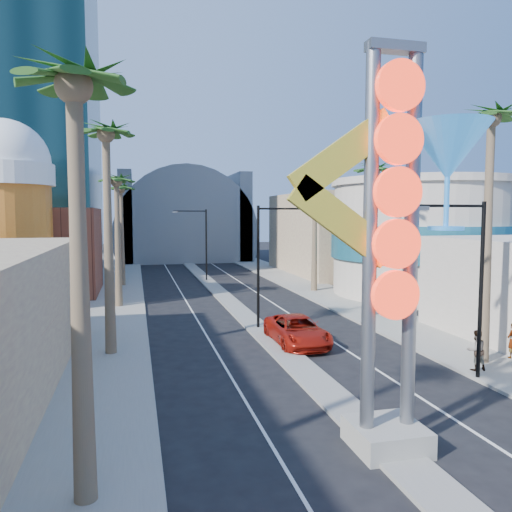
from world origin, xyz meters
The scene contains 24 objects.
ground centered at (0.00, 0.00, 0.00)m, with size 240.00×240.00×0.00m, color black.
sidewalk_west centered at (-9.50, 35.00, 0.07)m, with size 5.00×100.00×0.15m, color gray.
sidewalk_east centered at (9.50, 35.00, 0.07)m, with size 5.00×100.00×0.15m, color gray.
median centered at (0.00, 38.00, 0.07)m, with size 1.60×84.00×0.15m, color gray.
hotel_tower centered at (-22.00, 52.00, 25.00)m, with size 20.00×20.00×50.00m, color black.
brick_filler_west centered at (-16.00, 38.00, 4.00)m, with size 10.00×10.00×8.00m, color brown.
filler_east centered at (16.00, 48.00, 5.00)m, with size 10.00×20.00×10.00m, color #9F7D67.
beer_mug centered at (-17.00, 30.00, 7.84)m, with size 7.00×7.00×14.50m.
turquoise_building centered at (18.00, 30.00, 5.25)m, with size 16.60×16.60×10.60m.
canopy centered at (0.00, 72.00, 4.31)m, with size 22.00×16.00×22.00m.
neon_sign centered at (0.82, 2.96, 7.31)m, with size 6.53×2.60×12.55m.
streetlight_0 centered at (0.55, 20.00, 4.88)m, with size 3.79×0.25×8.00m.
streetlight_1 centered at (-0.55, 44.00, 4.88)m, with size 3.79×0.25×8.00m.
streetlight_2 centered at (6.72, 8.00, 4.83)m, with size 3.45×0.25×8.00m.
palm_0 centered at (-9.00, 2.00, 9.93)m, with size 2.40×2.40×11.70m.
palm_1 centered at (-9.00, 16.00, 10.82)m, with size 2.40×2.40×12.70m.
palm_2 centered at (-9.00, 30.00, 9.48)m, with size 2.40×2.40×11.20m.
palm_3 centered at (-9.00, 42.00, 9.48)m, with size 2.40×2.40×11.20m.
palm_5 centered at (9.00, 10.00, 11.27)m, with size 2.40×2.40×13.20m.
palm_6 centered at (9.00, 22.00, 9.93)m, with size 2.40×2.40×11.70m.
palm_7 centered at (9.00, 34.00, 10.82)m, with size 2.40×2.40×12.70m.
red_pickup centered at (1.26, 15.82, 0.81)m, with size 2.70×5.85×1.62m, color #A4180C.
pedestrian_a centered at (10.89, 10.20, 1.05)m, with size 0.66×0.43×1.80m, color gray.
pedestrian_b centered at (7.76, 8.89, 1.11)m, with size 0.93×0.72×1.91m, color gray.
Camera 1 is at (-7.64, -10.89, 7.43)m, focal length 35.00 mm.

